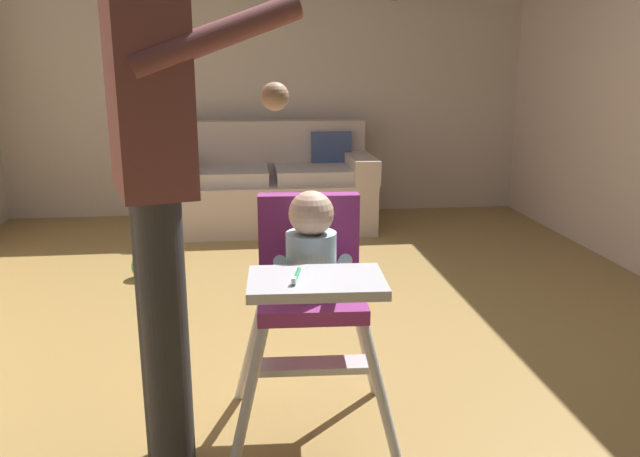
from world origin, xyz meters
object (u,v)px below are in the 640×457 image
(adult_standing, at_px, (155,182))
(toy_ball, at_px, (144,266))
(couch, at_px, (272,187))
(high_chair, at_px, (311,273))

(adult_standing, height_order, toy_ball, adult_standing)
(toy_ball, bearing_deg, couch, 55.94)
(couch, distance_m, adult_standing, 3.37)
(adult_standing, relative_size, toy_ball, 10.70)
(couch, bearing_deg, high_chair, 0.17)
(couch, relative_size, high_chair, 1.81)
(high_chair, bearing_deg, couch, -177.19)
(couch, bearing_deg, adult_standing, -8.16)
(toy_ball, bearing_deg, high_chair, -64.70)
(couch, distance_m, toy_ball, 1.57)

